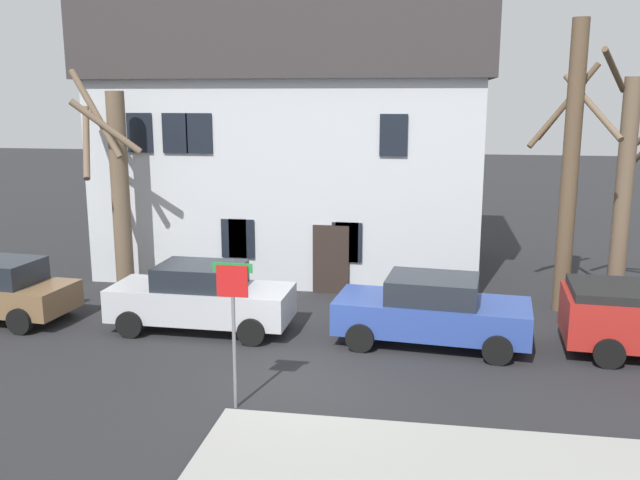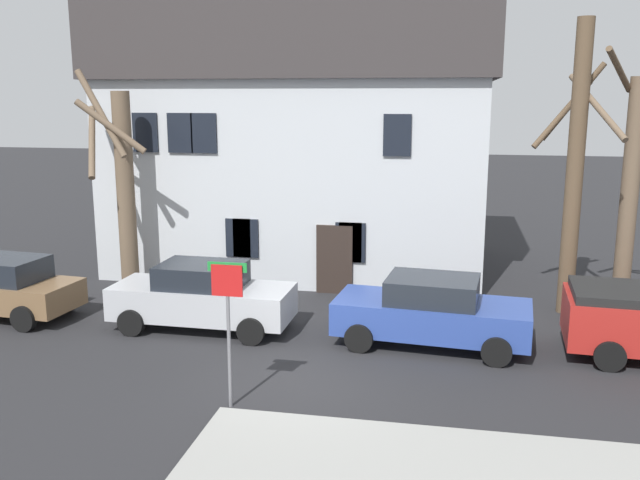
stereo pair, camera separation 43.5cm
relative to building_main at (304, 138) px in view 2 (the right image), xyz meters
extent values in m
plane|color=#262628|center=(2.12, -10.27, -4.46)|extent=(120.00, 120.00, 0.00)
cube|color=silver|center=(0.00, 0.00, -1.26)|extent=(12.24, 7.22, 6.40)
cube|color=#383333|center=(0.00, 0.00, 3.11)|extent=(12.74, 7.72, 2.33)
cube|color=#2D231E|center=(1.73, -3.66, -3.41)|extent=(1.10, 0.12, 2.10)
cube|color=black|center=(-1.30, -3.65, -2.86)|extent=(0.80, 0.08, 1.20)
cube|color=black|center=(-1.06, -3.65, -2.86)|extent=(0.80, 0.08, 1.20)
cube|color=black|center=(2.15, -3.65, -2.86)|extent=(0.80, 0.08, 1.20)
cube|color=black|center=(2.26, -3.65, -2.86)|extent=(0.80, 0.08, 1.20)
cube|color=black|center=(-4.21, -3.65, 0.34)|extent=(0.80, 0.08, 1.20)
cube|color=black|center=(-3.06, -3.65, 0.34)|extent=(0.80, 0.08, 1.20)
cube|color=black|center=(-2.31, -3.65, 0.34)|extent=(0.80, 0.08, 1.20)
cube|color=black|center=(3.54, -3.65, 0.34)|extent=(0.80, 0.08, 1.20)
cylinder|color=brown|center=(-4.47, -4.63, -1.43)|extent=(0.54, 0.54, 6.05)
cylinder|color=brown|center=(-4.34, -5.55, 0.60)|extent=(1.98, 0.46, 1.54)
cylinder|color=brown|center=(-5.26, -4.99, 0.13)|extent=(0.95, 1.78, 2.06)
cylinder|color=brown|center=(-4.70, -5.39, 0.96)|extent=(1.73, 0.69, 2.48)
cylinder|color=brown|center=(8.35, -4.27, -0.51)|extent=(0.45, 0.45, 7.90)
cylinder|color=brown|center=(8.29, -3.52, 1.29)|extent=(1.64, 0.29, 2.13)
cylinder|color=brown|center=(8.02, -3.54, 0.95)|extent=(1.63, 0.84, 1.87)
cylinder|color=brown|center=(9.16, -4.73, 2.08)|extent=(1.08, 1.76, 1.10)
cylinder|color=brown|center=(9.83, -4.02, -1.26)|extent=(0.46, 0.46, 6.40)
cylinder|color=brown|center=(8.73, -4.53, 1.18)|extent=(1.20, 2.35, 1.72)
cylinder|color=black|center=(-5.30, -6.88, -4.12)|extent=(0.70, 0.28, 0.68)
cylinder|color=black|center=(-5.46, -8.62, -4.12)|extent=(0.70, 0.28, 0.68)
cube|color=#B7BABF|center=(-1.04, -7.53, -3.72)|extent=(4.63, 1.84, 0.83)
cube|color=#1E232B|center=(-1.04, -7.53, -3.02)|extent=(2.14, 1.58, 0.58)
cylinder|color=black|center=(0.54, -6.68, -4.12)|extent=(0.68, 0.23, 0.68)
cylinder|color=black|center=(0.51, -8.44, -4.12)|extent=(0.68, 0.23, 0.68)
cylinder|color=black|center=(-2.59, -6.63, -4.12)|extent=(0.68, 0.23, 0.68)
cylinder|color=black|center=(-2.62, -8.39, -4.12)|extent=(0.68, 0.23, 0.68)
cube|color=#2D4799|center=(4.78, -7.63, -3.75)|extent=(4.76, 2.28, 0.78)
cube|color=#1E232B|center=(4.78, -7.63, -3.07)|extent=(2.26, 1.83, 0.58)
cylinder|color=black|center=(6.42, -6.85, -4.12)|extent=(0.70, 0.28, 0.68)
cylinder|color=black|center=(6.25, -8.70, -4.12)|extent=(0.70, 0.28, 0.68)
cylinder|color=black|center=(3.30, -6.56, -4.12)|extent=(0.70, 0.28, 0.68)
cylinder|color=black|center=(3.13, -8.42, -4.12)|extent=(0.70, 0.28, 0.68)
cube|color=black|center=(9.39, -7.53, -2.95)|extent=(2.99, 2.15, 0.20)
cylinder|color=black|center=(8.79, -6.46, -4.12)|extent=(0.69, 0.26, 0.68)
cylinder|color=black|center=(8.66, -8.51, -4.12)|extent=(0.69, 0.26, 0.68)
cylinder|color=slate|center=(1.09, -11.77, -3.04)|extent=(0.07, 0.07, 2.83)
cube|color=red|center=(1.09, -11.79, -1.93)|extent=(0.60, 0.03, 0.60)
cube|color=#1E8C38|center=(1.09, -11.75, -1.68)|extent=(0.76, 0.02, 0.18)
camera|label=1|loc=(4.71, -23.65, 1.43)|focal=38.53mm
camera|label=2|loc=(5.13, -23.57, 1.43)|focal=38.53mm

